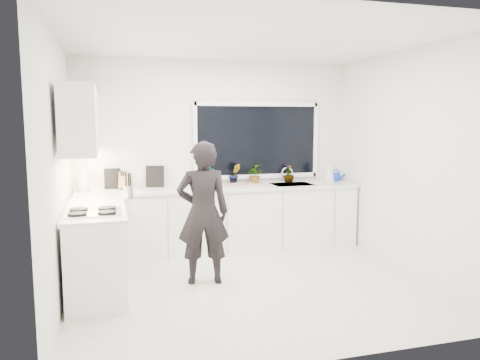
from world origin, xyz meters
name	(u,v)px	position (x,y,z in m)	size (l,w,h in m)	color
floor	(253,286)	(0.00, 0.00, -0.01)	(4.00, 3.50, 0.02)	beige
wall_back	(217,155)	(0.00, 1.76, 1.35)	(4.00, 0.02, 2.70)	white
wall_left	(57,172)	(-2.01, 0.00, 1.35)	(0.02, 3.50, 2.70)	white
wall_right	(412,162)	(2.01, 0.00, 1.35)	(0.02, 3.50, 2.70)	white
ceiling	(253,38)	(0.00, 0.00, 2.71)	(4.00, 3.50, 0.02)	white
window	(257,140)	(0.60, 1.73, 1.55)	(1.80, 0.02, 1.00)	black
base_cabinets_back	(222,220)	(0.00, 1.45, 0.44)	(3.92, 0.58, 0.88)	white
base_cabinets_left	(97,250)	(-1.67, 0.35, 0.44)	(0.58, 1.60, 0.88)	white
countertop_back	(222,188)	(0.00, 1.44, 0.90)	(3.94, 0.62, 0.04)	silver
countertop_left	(96,209)	(-1.67, 0.35, 0.90)	(0.62, 1.60, 0.04)	silver
upper_cabinets	(82,120)	(-1.79, 0.70, 1.85)	(0.34, 2.10, 0.70)	white
sink	(292,188)	(1.05, 1.45, 0.87)	(0.58, 0.42, 0.14)	silver
faucet	(287,175)	(1.05, 1.65, 1.03)	(0.03, 0.03, 0.22)	silver
stovetop	(93,212)	(-1.69, 0.00, 0.94)	(0.56, 0.48, 0.03)	black
person	(203,213)	(-0.51, 0.25, 0.81)	(0.59, 0.39, 1.62)	black
pizza_tray	(243,185)	(0.30, 1.42, 0.94)	(0.43, 0.32, 0.03)	silver
pizza	(243,184)	(0.30, 1.42, 0.95)	(0.40, 0.28, 0.01)	red
watering_can	(335,177)	(1.83, 1.61, 0.98)	(0.14, 0.14, 0.13)	#1331B3
paper_towel_roll	(83,182)	(-1.85, 1.55, 1.05)	(0.11, 0.11, 0.26)	white
knife_block	(124,181)	(-1.32, 1.59, 1.03)	(0.13, 0.10, 0.22)	#A5804C
utensil_crock	(128,192)	(-1.30, 0.80, 1.00)	(0.13, 0.13, 0.16)	#ADADB1
picture_frame_large	(113,179)	(-1.48, 1.69, 1.06)	(0.22, 0.02, 0.28)	black
picture_frame_small	(155,176)	(-0.90, 1.69, 1.07)	(0.25, 0.02, 0.30)	black
herb_plants	(252,175)	(0.48, 1.61, 1.06)	(1.35, 0.29, 0.31)	#26662D
soap_bottles	(329,174)	(1.57, 1.30, 1.07)	(0.15, 0.14, 0.33)	#D8BF66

